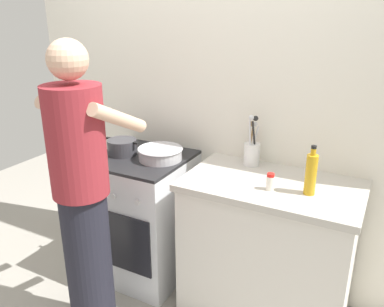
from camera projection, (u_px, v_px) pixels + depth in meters
ground at (177, 297)px, 2.65m from camera, size 6.00×6.00×0.00m
back_wall at (240, 103)px, 2.55m from camera, size 3.20×0.10×2.50m
countertop at (267, 250)px, 2.38m from camera, size 1.00×0.60×0.90m
stove_range at (144, 216)px, 2.77m from camera, size 0.60×0.62×0.90m
pot at (122, 147)px, 2.65m from camera, size 0.26×0.20×0.10m
mixing_bowl at (160, 153)px, 2.56m from camera, size 0.30×0.30×0.08m
utensil_crock at (252, 151)px, 2.45m from camera, size 0.10×0.10×0.33m
spice_bottle at (270, 182)px, 2.12m from camera, size 0.04×0.04×0.10m
oil_bottle at (311, 174)px, 2.05m from camera, size 0.06×0.06×0.27m
person at (83, 200)px, 2.11m from camera, size 0.41×0.50×1.70m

